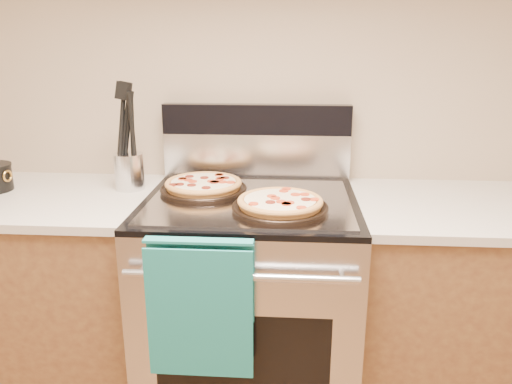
# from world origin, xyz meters

# --- Properties ---
(wall_back) EXTENTS (4.00, 0.00, 4.00)m
(wall_back) POSITION_xyz_m (0.00, 2.00, 1.35)
(wall_back) COLOR tan
(wall_back) RESTS_ON ground
(range_body) EXTENTS (0.76, 0.68, 0.90)m
(range_body) POSITION_xyz_m (0.00, 1.65, 0.45)
(range_body) COLOR #B7B7BC
(range_body) RESTS_ON ground
(oven_window) EXTENTS (0.56, 0.01, 0.40)m
(oven_window) POSITION_xyz_m (0.00, 1.31, 0.45)
(oven_window) COLOR black
(oven_window) RESTS_ON range_body
(cooktop) EXTENTS (0.76, 0.68, 0.02)m
(cooktop) POSITION_xyz_m (0.00, 1.65, 0.91)
(cooktop) COLOR black
(cooktop) RESTS_ON range_body
(backsplash_lower) EXTENTS (0.76, 0.06, 0.18)m
(backsplash_lower) POSITION_xyz_m (0.00, 1.96, 1.01)
(backsplash_lower) COLOR silver
(backsplash_lower) RESTS_ON cooktop
(backsplash_upper) EXTENTS (0.76, 0.06, 0.12)m
(backsplash_upper) POSITION_xyz_m (0.00, 1.96, 1.16)
(backsplash_upper) COLOR black
(backsplash_upper) RESTS_ON backsplash_lower
(oven_handle) EXTENTS (0.70, 0.03, 0.03)m
(oven_handle) POSITION_xyz_m (0.00, 1.27, 0.80)
(oven_handle) COLOR silver
(oven_handle) RESTS_ON range_body
(dish_towel) EXTENTS (0.32, 0.05, 0.42)m
(dish_towel) POSITION_xyz_m (-0.12, 1.27, 0.70)
(dish_towel) COLOR #187379
(dish_towel) RESTS_ON oven_handle
(foil_sheet) EXTENTS (0.70, 0.55, 0.01)m
(foil_sheet) POSITION_xyz_m (0.00, 1.62, 0.92)
(foil_sheet) COLOR gray
(foil_sheet) RESTS_ON cooktop
(cabinet_left) EXTENTS (1.00, 0.62, 0.88)m
(cabinet_left) POSITION_xyz_m (-0.88, 1.68, 0.44)
(cabinet_left) COLOR brown
(cabinet_left) RESTS_ON ground
(countertop_left) EXTENTS (1.02, 0.64, 0.03)m
(countertop_left) POSITION_xyz_m (-0.88, 1.68, 0.90)
(countertop_left) COLOR #B8B1A5
(countertop_left) RESTS_ON cabinet_left
(cabinet_right) EXTENTS (1.00, 0.62, 0.88)m
(cabinet_right) POSITION_xyz_m (0.88, 1.68, 0.44)
(cabinet_right) COLOR brown
(cabinet_right) RESTS_ON ground
(countertop_right) EXTENTS (1.02, 0.64, 0.03)m
(countertop_right) POSITION_xyz_m (0.88, 1.68, 0.90)
(countertop_right) COLOR #B8B1A5
(countertop_right) RESTS_ON cabinet_right
(pepperoni_pizza_back) EXTENTS (0.32, 0.32, 0.04)m
(pepperoni_pizza_back) POSITION_xyz_m (-0.18, 1.72, 0.95)
(pepperoni_pizza_back) COLOR #C3843B
(pepperoni_pizza_back) RESTS_ON foil_sheet
(pepperoni_pizza_front) EXTENTS (0.37, 0.37, 0.04)m
(pepperoni_pizza_front) POSITION_xyz_m (0.11, 1.52, 0.95)
(pepperoni_pizza_front) COLOR #C3843B
(pepperoni_pizza_front) RESTS_ON foil_sheet
(utensil_crock) EXTENTS (0.14, 0.14, 0.14)m
(utensil_crock) POSITION_xyz_m (-0.48, 1.78, 0.98)
(utensil_crock) COLOR silver
(utensil_crock) RESTS_ON countertop_left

